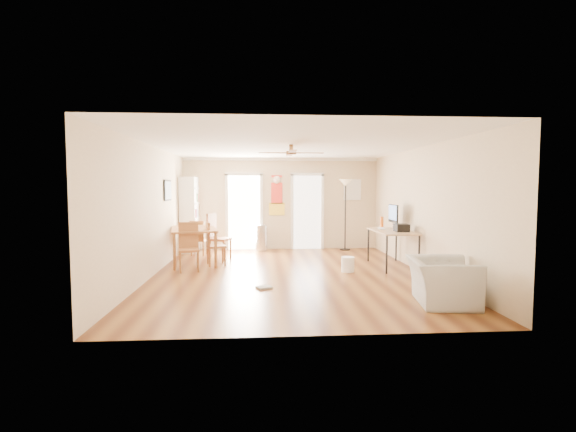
{
  "coord_description": "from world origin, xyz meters",
  "views": [
    {
      "loc": [
        -0.6,
        -8.28,
        1.77
      ],
      "look_at": [
        0.0,
        0.6,
        1.15
      ],
      "focal_mm": 25.77,
      "sensor_mm": 36.0,
      "label": 1
    }
  ],
  "objects": [
    {
      "name": "wastebasket_a",
      "position": [
        1.23,
        0.18,
        0.16
      ],
      "size": [
        0.32,
        0.32,
        0.31
      ],
      "primitive_type": "cylinder",
      "rotation": [
        0.0,
        0.0,
        -0.19
      ],
      "color": "white",
      "rests_on": "floor"
    },
    {
      "name": "wall_front",
      "position": [
        0.0,
        -3.5,
        1.3
      ],
      "size": [
        5.5,
        0.04,
        2.6
      ],
      "primitive_type": null,
      "color": "beige",
      "rests_on": "floor"
    },
    {
      "name": "keyboard",
      "position": [
        2.2,
        1.07,
        0.82
      ],
      "size": [
        0.21,
        0.45,
        0.02
      ],
      "primitive_type": "cube",
      "rotation": [
        0.0,
        0.0,
        -0.18
      ],
      "color": "silver",
      "rests_on": "computer_desk"
    },
    {
      "name": "computer_desk",
      "position": [
        2.32,
        0.65,
        0.41
      ],
      "size": [
        0.76,
        1.52,
        0.81
      ],
      "primitive_type": null,
      "color": "tan",
      "rests_on": "floor"
    },
    {
      "name": "bathroom_doorway",
      "position": [
        0.75,
        3.48,
        1.05
      ],
      "size": [
        0.8,
        0.1,
        2.1
      ],
      "primitive_type": null,
      "color": "white",
      "rests_on": "wall_back"
    },
    {
      "name": "wall_decal",
      "position": [
        -0.13,
        3.48,
        1.55
      ],
      "size": [
        0.46,
        0.03,
        1.1
      ],
      "primitive_type": "cube",
      "color": "red",
      "rests_on": "wall_back"
    },
    {
      "name": "printer",
      "position": [
        2.45,
        0.41,
        0.9
      ],
      "size": [
        0.29,
        0.33,
        0.17
      ],
      "primitive_type": "cube",
      "rotation": [
        0.0,
        0.0,
        -0.04
      ],
      "color": "black",
      "rests_on": "computer_desk"
    },
    {
      "name": "ac_grille",
      "position": [
        2.05,
        3.47,
        1.7
      ],
      "size": [
        0.5,
        0.04,
        0.6
      ],
      "primitive_type": "cube",
      "color": "white",
      "rests_on": "wall_back"
    },
    {
      "name": "armchair",
      "position": [
        2.15,
        -2.27,
        0.34
      ],
      "size": [
        1.07,
        1.18,
        0.68
      ],
      "primitive_type": "imported",
      "rotation": [
        0.0,
        0.0,
        1.41
      ],
      "color": "#AEAEA8",
      "rests_on": "floor"
    },
    {
      "name": "dining_chair_right_a",
      "position": [
        -1.6,
        1.88,
        0.56
      ],
      "size": [
        0.59,
        0.59,
        1.12
      ],
      "primitive_type": null,
      "rotation": [
        0.0,
        0.0,
        1.22
      ],
      "color": "#9C5F32",
      "rests_on": "floor"
    },
    {
      "name": "ceiling",
      "position": [
        0.0,
        0.0,
        2.6
      ],
      "size": [
        5.5,
        7.0,
        0.0
      ],
      "primitive_type": null,
      "color": "silver",
      "rests_on": "floor"
    },
    {
      "name": "orange_bottle",
      "position": [
        2.3,
        1.37,
        0.94
      ],
      "size": [
        0.1,
        0.1,
        0.26
      ],
      "primitive_type": "cylinder",
      "rotation": [
        0.0,
        0.0,
        0.26
      ],
      "color": "orange",
      "rests_on": "computer_desk"
    },
    {
      "name": "wall_right",
      "position": [
        2.75,
        0.0,
        1.3
      ],
      "size": [
        0.04,
        7.0,
        2.6
      ],
      "primitive_type": null,
      "color": "beige",
      "rests_on": "floor"
    },
    {
      "name": "floor",
      "position": [
        0.0,
        0.0,
        0.0
      ],
      "size": [
        7.0,
        7.0,
        0.0
      ],
      "primitive_type": "plane",
      "color": "brown",
      "rests_on": "ground"
    },
    {
      "name": "ceiling_fan",
      "position": [
        0.0,
        -0.3,
        2.43
      ],
      "size": [
        1.24,
        1.24,
        0.2
      ],
      "primitive_type": null,
      "color": "#593819",
      "rests_on": "ceiling"
    },
    {
      "name": "bookshelf",
      "position": [
        -2.53,
        3.15,
        1.02
      ],
      "size": [
        0.49,
        0.95,
        2.04
      ],
      "primitive_type": null,
      "rotation": [
        0.0,
        0.0,
        -0.09
      ],
      "color": "silver",
      "rests_on": "floor"
    },
    {
      "name": "torchiere_lamp",
      "position": [
        1.79,
        3.17,
        1.0
      ],
      "size": [
        0.43,
        0.43,
        1.99
      ],
      "primitive_type": null,
      "rotation": [
        0.0,
        0.0,
        0.16
      ],
      "color": "black",
      "rests_on": "floor"
    },
    {
      "name": "imac",
      "position": [
        2.47,
        1.04,
        1.09
      ],
      "size": [
        0.13,
        0.61,
        0.56
      ],
      "primitive_type": null,
      "rotation": [
        0.0,
        0.0,
        0.08
      ],
      "color": "black",
      "rests_on": "computer_desk"
    },
    {
      "name": "dining_chair_near",
      "position": [
        -2.1,
        0.47,
        0.51
      ],
      "size": [
        0.49,
        0.49,
        1.02
      ],
      "primitive_type": null,
      "rotation": [
        0.0,
        0.0,
        0.19
      ],
      "color": "#A76336",
      "rests_on": "floor"
    },
    {
      "name": "wall_back",
      "position": [
        0.0,
        3.5,
        1.3
      ],
      "size": [
        5.5,
        0.04,
        2.6
      ],
      "primitive_type": null,
      "color": "beige",
      "rests_on": "floor"
    },
    {
      "name": "kitchen_doorway",
      "position": [
        -1.05,
        3.48,
        1.05
      ],
      "size": [
        0.9,
        0.1,
        2.1
      ],
      "primitive_type": null,
      "color": "white",
      "rests_on": "wall_back"
    },
    {
      "name": "floor_cloth",
      "position": [
        -0.54,
        -1.13,
        0.02
      ],
      "size": [
        0.31,
        0.28,
        0.04
      ],
      "primitive_type": "cube",
      "rotation": [
        0.0,
        0.0,
        0.43
      ],
      "color": "#9D9D98",
      "rests_on": "floor"
    },
    {
      "name": "wall_left",
      "position": [
        -2.75,
        0.0,
        1.3
      ],
      "size": [
        0.04,
        7.0,
        2.6
      ],
      "primitive_type": null,
      "color": "beige",
      "rests_on": "floor"
    },
    {
      "name": "framed_poster",
      "position": [
        -2.73,
        1.4,
        1.7
      ],
      "size": [
        0.04,
        0.66,
        0.48
      ],
      "primitive_type": "cube",
      "color": "black",
      "rests_on": "wall_left"
    },
    {
      "name": "dining_chair_far",
      "position": [
        -2.19,
        2.51,
        0.45
      ],
      "size": [
        0.43,
        0.43,
        0.91
      ],
      "primitive_type": null,
      "rotation": [
        0.0,
        0.0,
        2.98
      ],
      "color": "olive",
      "rests_on": "floor"
    },
    {
      "name": "crown_molding",
      "position": [
        0.0,
        0.0,
        2.56
      ],
      "size": [
        5.5,
        7.0,
        0.08
      ],
      "primitive_type": null,
      "color": "white",
      "rests_on": "wall_back"
    },
    {
      "name": "dining_chair_right_b",
      "position": [
        -1.6,
        1.12,
        0.49
      ],
      "size": [
        0.49,
        0.49,
        0.97
      ],
      "primitive_type": null,
      "rotation": [
        0.0,
        0.0,
        1.82
      ],
      "color": "#905F2E",
      "rests_on": "floor"
    },
    {
      "name": "dining_table",
      "position": [
        -2.15,
        1.41,
        0.41
      ],
      "size": [
        1.29,
        1.81,
        0.82
      ],
      "primitive_type": null,
      "rotation": [
        0.0,
        0.0,
        0.2
      ],
      "color": "#AA7337",
      "rests_on": "floor"
    },
    {
      "name": "trash_can",
      "position": [
        -0.57,
        3.2,
        0.36
      ],
      "size": [
        0.42,
        0.42,
        0.72
      ],
      "primitive_type": "cylinder",
      "rotation": [
        0.0,
        0.0,
        -0.33
      ],
      "color": "silver",
      "rests_on": "floor"
    }
  ]
}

